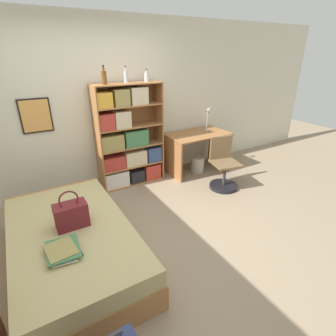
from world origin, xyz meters
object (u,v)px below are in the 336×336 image
object	(u,v)px
handbag	(71,215)
bookcase	(127,141)
bed	(73,245)
bottle_brown	(126,77)
desk_chair	(223,172)
desk_lamp	(209,114)
bottle_clear	(147,77)
desk	(197,145)
waste_bin	(198,164)
bottle_green	(104,77)
book_stack_on_bed	(63,251)

from	to	relation	value
handbag	bookcase	distance (m)	1.88
bed	bottle_brown	xyz separation A→B (m)	(1.28, 1.41, 1.52)
desk_chair	desk_lamp	bearing A→B (deg)	70.70
bottle_clear	desk	size ratio (longest dim) A/B	0.16
waste_bin	bed	bearing A→B (deg)	-154.39
bottle_brown	desk_chair	xyz separation A→B (m)	(1.24, -0.90, -1.48)
bookcase	bottle_clear	xyz separation A→B (m)	(0.40, 0.01, 0.98)
bottle_green	book_stack_on_bed	bearing A→B (deg)	-121.46
handbag	book_stack_on_bed	size ratio (longest dim) A/B	1.11
bed	desk	world-z (taller)	desk
bottle_brown	desk	size ratio (longest dim) A/B	0.21
bookcase	bottle_brown	bearing A→B (deg)	-33.30
bed	desk_lamp	distance (m)	3.21
bottle_brown	bottle_clear	xyz separation A→B (m)	(0.36, 0.04, -0.02)
bottle_green	desk	distance (m)	2.03
handbag	desk	bearing A→B (deg)	26.98
desk	desk_lamp	size ratio (longest dim) A/B	2.42
bed	bottle_green	size ratio (longest dim) A/B	7.66
desk_lamp	desk	bearing A→B (deg)	-170.08
bottle_clear	desk_chair	size ratio (longest dim) A/B	0.22
bottle_brown	desk_chair	distance (m)	2.13
handbag	book_stack_on_bed	bearing A→B (deg)	-114.35
handbag	desk_lamp	bearing A→B (deg)	25.53
bottle_brown	bottle_clear	distance (m)	0.36
book_stack_on_bed	bottle_brown	bearing A→B (deg)	51.56
desk_chair	desk	bearing A→B (deg)	88.04
book_stack_on_bed	desk_lamp	distance (m)	3.43
bookcase	waste_bin	xyz separation A→B (m)	(1.29, -0.23, -0.60)
desk_lamp	waste_bin	xyz separation A→B (m)	(-0.28, -0.11, -0.90)
bed	bottle_green	distance (m)	2.27
bottle_brown	waste_bin	bearing A→B (deg)	-9.09
handbag	bottle_green	world-z (taller)	bottle_green
book_stack_on_bed	bottle_brown	distance (m)	2.59
bottle_clear	desk_chair	world-z (taller)	bottle_clear
book_stack_on_bed	waste_bin	distance (m)	3.10
bottle_green	desk_lamp	world-z (taller)	bottle_green
bottle_brown	bookcase	bearing A→B (deg)	146.70
book_stack_on_bed	desk_chair	size ratio (longest dim) A/B	0.44
bottle_brown	desk	distance (m)	1.78
bottle_clear	bottle_green	bearing A→B (deg)	-175.32
bed	bottle_clear	world-z (taller)	bottle_clear
bookcase	desk_lamp	bearing A→B (deg)	-4.10
bed	waste_bin	bearing A→B (deg)	25.61
bookcase	desk_chair	size ratio (longest dim) A/B	1.98
bookcase	desk	xyz separation A→B (m)	(1.30, -0.16, -0.24)
desk_chair	waste_bin	distance (m)	0.72
bed	desk_lamp	bearing A→B (deg)	25.27
bottle_clear	waste_bin	bearing A→B (deg)	-14.90
bookcase	bottle_green	size ratio (longest dim) A/B	6.36
book_stack_on_bed	desk_lamp	xyz separation A→B (m)	(2.93, 1.69, 0.56)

